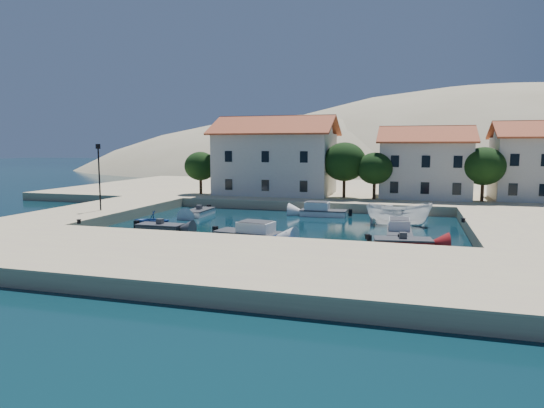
{
  "coord_description": "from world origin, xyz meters",
  "views": [
    {
      "loc": [
        10.83,
        -30.91,
        7.11
      ],
      "look_at": [
        -1.03,
        9.4,
        2.0
      ],
      "focal_mm": 32.0,
      "sensor_mm": 36.0,
      "label": 1
    }
  ],
  "objects": [
    {
      "name": "bollards",
      "position": [
        2.8,
        3.87,
        1.15
      ],
      "size": [
        29.36,
        9.56,
        0.3
      ],
      "color": "black",
      "rests_on": "ground"
    },
    {
      "name": "building_mid",
      "position": [
        12.0,
        29.0,
        5.22
      ],
      "size": [
        10.5,
        8.4,
        8.3
      ],
      "color": "beige",
      "rests_on": "quay_north"
    },
    {
      "name": "quay_east",
      "position": [
        20.5,
        10.0,
        0.5
      ],
      "size": [
        11.0,
        20.0,
        1.0
      ],
      "primitive_type": "cube",
      "color": "#CEC08D",
      "rests_on": "ground"
    },
    {
      "name": "quay_south",
      "position": [
        0.0,
        -6.0,
        0.5
      ],
      "size": [
        52.0,
        12.0,
        1.0
      ],
      "primitive_type": "cube",
      "color": "#CEC08D",
      "rests_on": "ground"
    },
    {
      "name": "motorboat_white_ne",
      "position": [
        10.75,
        17.39,
        0.3
      ],
      "size": [
        2.5,
        3.36,
        1.25
      ],
      "rotation": [
        0.0,
        0.0,
        1.17
      ],
      "color": "white",
      "rests_on": "ground"
    },
    {
      "name": "ground",
      "position": [
        0.0,
        0.0,
        0.0
      ],
      "size": [
        400.0,
        400.0,
        0.0
      ],
      "primitive_type": "plane",
      "color": "black",
      "rests_on": "ground"
    },
    {
      "name": "building_left",
      "position": [
        -6.0,
        28.0,
        5.94
      ],
      "size": [
        14.7,
        9.45,
        9.7
      ],
      "color": "beige",
      "rests_on": "quay_north"
    },
    {
      "name": "cabin_cruiser_south",
      "position": [
        -1.15,
        3.3,
        0.48
      ],
      "size": [
        5.2,
        2.84,
        1.6
      ],
      "rotation": [
        0.0,
        0.0,
        -0.16
      ],
      "color": "white",
      "rests_on": "ground"
    },
    {
      "name": "quay_north",
      "position": [
        2.0,
        38.0,
        0.5
      ],
      "size": [
        80.0,
        36.0,
        1.0
      ],
      "primitive_type": "cube",
      "color": "#CEC08D",
      "rests_on": "ground"
    },
    {
      "name": "motorboat_red_se",
      "position": [
        10.22,
        3.72,
        0.29
      ],
      "size": [
        4.18,
        2.31,
        1.25
      ],
      "rotation": [
        0.0,
        0.0,
        0.14
      ],
      "color": "maroon",
      "rests_on": "ground"
    },
    {
      "name": "rowboat_south",
      "position": [
        1.88,
        1.7,
        0.0
      ],
      "size": [
        6.06,
        5.06,
        1.08
      ],
      "primitive_type": "imported",
      "rotation": [
        0.0,
        0.0,
        1.28
      ],
      "color": "navy",
      "rests_on": "ground"
    },
    {
      "name": "lamppost",
      "position": [
        -17.5,
        8.0,
        4.75
      ],
      "size": [
        0.35,
        0.25,
        6.22
      ],
      "color": "black",
      "rests_on": "quay_west"
    },
    {
      "name": "trees",
      "position": [
        4.51,
        25.46,
        4.84
      ],
      "size": [
        37.3,
        5.3,
        6.45
      ],
      "color": "#382314",
      "rests_on": "quay_north"
    },
    {
      "name": "rowboat_west",
      "position": [
        -10.96,
        6.09,
        0.0
      ],
      "size": [
        3.53,
        3.2,
        1.62
      ],
      "primitive_type": "imported",
      "rotation": [
        0.0,
        0.0,
        -1.38
      ],
      "color": "navy",
      "rests_on": "ground"
    },
    {
      "name": "boat_east",
      "position": [
        9.62,
        13.42,
        0.0
      ],
      "size": [
        5.77,
        2.18,
        2.23
      ],
      "primitive_type": "imported",
      "rotation": [
        0.0,
        0.0,
        1.57
      ],
      "color": "white",
      "rests_on": "ground"
    },
    {
      "name": "cabin_cruiser_east",
      "position": [
        9.88,
        6.96,
        0.48
      ],
      "size": [
        2.09,
        4.66,
        1.6
      ],
      "rotation": [
        0.0,
        0.0,
        1.62
      ],
      "color": "white",
      "rests_on": "ground"
    },
    {
      "name": "motorboat_grey_sw",
      "position": [
        -9.29,
        4.52,
        0.29
      ],
      "size": [
        3.79,
        1.69,
        1.25
      ],
      "rotation": [
        0.0,
        0.0,
        0.0
      ],
      "color": "#383A3E",
      "rests_on": "ground"
    },
    {
      "name": "cabin_cruiser_north",
      "position": [
        2.14,
        17.04,
        0.48
      ],
      "size": [
        4.66,
        2.03,
        1.6
      ],
      "rotation": [
        0.0,
        0.0,
        3.16
      ],
      "color": "white",
      "rests_on": "ground"
    },
    {
      "name": "hills",
      "position": [
        20.64,
        123.62,
        -23.4
      ],
      "size": [
        254.0,
        176.0,
        99.0
      ],
      "color": "tan",
      "rests_on": "ground"
    },
    {
      "name": "building_right",
      "position": [
        24.0,
        30.0,
        5.47
      ],
      "size": [
        9.45,
        8.4,
        8.8
      ],
      "color": "beige",
      "rests_on": "quay_north"
    },
    {
      "name": "quay_west",
      "position": [
        -19.0,
        10.0,
        0.5
      ],
      "size": [
        8.0,
        20.0,
        1.0
      ],
      "primitive_type": "cube",
      "color": "#CEC08D",
      "rests_on": "ground"
    },
    {
      "name": "motorboat_white_west",
      "position": [
        -10.08,
        13.9,
        0.29
      ],
      "size": [
        1.92,
        4.23,
        1.25
      ],
      "rotation": [
        0.0,
        0.0,
        -1.56
      ],
      "color": "white",
      "rests_on": "ground"
    }
  ]
}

